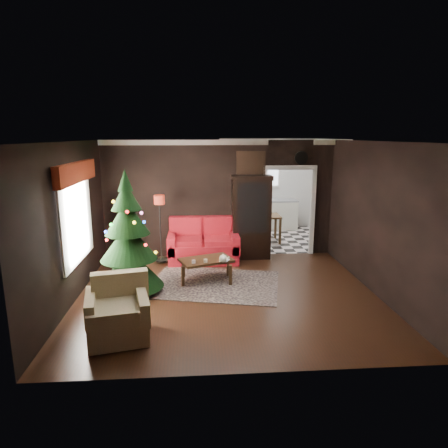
{
  "coord_description": "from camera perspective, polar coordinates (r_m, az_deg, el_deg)",
  "views": [
    {
      "loc": [
        -0.58,
        -6.86,
        2.9
      ],
      "look_at": [
        0.0,
        0.9,
        1.15
      ],
      "focal_mm": 31.65,
      "sensor_mm": 36.0,
      "label": 1
    }
  ],
  "objects": [
    {
      "name": "cup_a",
      "position": [
        7.78,
        -2.69,
        -5.3
      ],
      "size": [
        0.08,
        0.08,
        0.07
      ],
      "primitive_type": "cylinder",
      "rotation": [
        0.0,
        0.0,
        -0.04
      ],
      "color": "white",
      "rests_on": "coffee_table"
    },
    {
      "name": "painting",
      "position": [
        9.43,
        3.89,
        8.7
      ],
      "size": [
        0.62,
        0.05,
        0.52
      ],
      "primitive_type": "cube",
      "color": "#AA6C46",
      "rests_on": "wall_back"
    },
    {
      "name": "rug",
      "position": [
        7.96,
        -1.42,
        -8.64
      ],
      "size": [
        2.86,
        2.34,
        0.01
      ],
      "primitive_type": "cube",
      "rotation": [
        0.0,
        0.0,
        -0.22
      ],
      "color": "#352830",
      "rests_on": "ground"
    },
    {
      "name": "kitchen_floor",
      "position": [
        11.46,
        7.35,
        -2.07
      ],
      "size": [
        3.0,
        3.0,
        0.0
      ],
      "primitive_type": "plane",
      "color": "white",
      "rests_on": "ground"
    },
    {
      "name": "armchair",
      "position": [
        6.01,
        -15.2,
        -11.74
      ],
      "size": [
        1.04,
        1.04,
        0.9
      ],
      "primitive_type": null,
      "rotation": [
        0.0,
        0.0,
        0.21
      ],
      "color": "tan",
      "rests_on": "ground"
    },
    {
      "name": "floor",
      "position": [
        7.47,
        0.52,
        -10.18
      ],
      "size": [
        5.5,
        5.5,
        0.0
      ],
      "primitive_type": "plane",
      "color": "black",
      "rests_on": "ground"
    },
    {
      "name": "left_window",
      "position": [
        7.51,
        -20.66,
        0.72
      ],
      "size": [
        0.05,
        1.6,
        1.4
      ],
      "primitive_type": "cube",
      "color": "white",
      "rests_on": "wall_left"
    },
    {
      "name": "coffee_table",
      "position": [
        8.05,
        -2.57,
        -6.62
      ],
      "size": [
        1.16,
        0.92,
        0.46
      ],
      "primitive_type": null,
      "rotation": [
        0.0,
        0.0,
        0.35
      ],
      "color": "#321912",
      "rests_on": "rug"
    },
    {
      "name": "cup_b",
      "position": [
        7.73,
        -4.41,
        -5.43
      ],
      "size": [
        0.08,
        0.08,
        0.06
      ],
      "primitive_type": "cylinder",
      "rotation": [
        0.0,
        0.0,
        -0.05
      ],
      "color": "silver",
      "rests_on": "coffee_table"
    },
    {
      "name": "curio_cabinet",
      "position": [
        9.43,
        3.93,
        0.71
      ],
      "size": [
        0.9,
        0.45,
        1.9
      ],
      "primitive_type": null,
      "color": "black",
      "rests_on": "ground"
    },
    {
      "name": "loveseat",
      "position": [
        9.23,
        -3.01,
        -2.41
      ],
      "size": [
        1.7,
        0.9,
        1.0
      ],
      "primitive_type": null,
      "color": "#9C0008",
      "rests_on": "ground"
    },
    {
      "name": "wall_back",
      "position": [
        9.49,
        -0.72,
        3.59
      ],
      "size": [
        5.5,
        0.0,
        5.5
      ],
      "primitive_type": "plane",
      "rotation": [
        1.57,
        0.0,
        0.0
      ],
      "color": "black",
      "rests_on": "ground"
    },
    {
      "name": "doorway",
      "position": [
        9.81,
        9.26,
        1.64
      ],
      "size": [
        1.1,
        0.1,
        2.1
      ],
      "primitive_type": null,
      "color": "white",
      "rests_on": "ground"
    },
    {
      "name": "kitchen_table",
      "position": [
        11.03,
        6.19,
        -0.62
      ],
      "size": [
        0.7,
        0.7,
        0.75
      ],
      "primitive_type": null,
      "color": "brown",
      "rests_on": "ground"
    },
    {
      "name": "valance",
      "position": [
        7.38,
        -20.56,
        6.98
      ],
      "size": [
        0.12,
        2.1,
        0.35
      ],
      "primitive_type": "cube",
      "color": "maroon",
      "rests_on": "wall_left"
    },
    {
      "name": "wall_left",
      "position": [
        7.35,
        -21.36,
        0.01
      ],
      "size": [
        0.0,
        5.5,
        5.5
      ],
      "primitive_type": "plane",
      "rotation": [
        1.57,
        0.0,
        1.57
      ],
      "color": "black",
      "rests_on": "ground"
    },
    {
      "name": "teapot",
      "position": [
        7.74,
        -0.14,
        -4.99
      ],
      "size": [
        0.21,
        0.21,
        0.17
      ],
      "primitive_type": null,
      "rotation": [
        0.0,
        0.0,
        0.23
      ],
      "color": "white",
      "rests_on": "coffee_table"
    },
    {
      "name": "christmas_tree",
      "position": [
        7.46,
        -13.67,
        -2.05
      ],
      "size": [
        1.39,
        1.39,
        2.38
      ],
      "primitive_type": null,
      "rotation": [
        0.0,
        0.0,
        0.12
      ],
      "color": "black",
      "rests_on": "ground"
    },
    {
      "name": "floor_lamp",
      "position": [
        9.07,
        -9.18,
        -0.67
      ],
      "size": [
        0.29,
        0.29,
        1.54
      ],
      "primitive_type": null,
      "rotation": [
        0.0,
        0.0,
        -0.12
      ],
      "color": "black",
      "rests_on": "ground"
    },
    {
      "name": "wall_clock",
      "position": [
        9.66,
        11.07,
        9.37
      ],
      "size": [
        0.32,
        0.32,
        0.06
      ],
      "primitive_type": "cylinder",
      "color": "white",
      "rests_on": "wall_back"
    },
    {
      "name": "kitchen_window",
      "position": [
        12.57,
        6.25,
        7.14
      ],
      "size": [
        0.7,
        0.06,
        0.7
      ],
      "primitive_type": "cube",
      "color": "white",
      "rests_on": "ground"
    },
    {
      "name": "wall_front",
      "position": [
        4.64,
        3.13,
        -6.2
      ],
      "size": [
        5.5,
        0.0,
        5.5
      ],
      "primitive_type": "plane",
      "rotation": [
        -1.57,
        0.0,
        0.0
      ],
      "color": "black",
      "rests_on": "ground"
    },
    {
      "name": "book",
      "position": [
        7.85,
        -0.46,
        -4.52
      ],
      "size": [
        0.15,
        0.08,
        0.22
      ],
      "primitive_type": "imported",
      "rotation": [
        0.0,
        0.0,
        -0.4
      ],
      "color": "gray",
      "rests_on": "coffee_table"
    },
    {
      "name": "kitchen_counter",
      "position": [
        12.51,
        6.32,
        1.32
      ],
      "size": [
        1.8,
        0.6,
        0.9
      ],
      "primitive_type": "cube",
      "color": "white",
      "rests_on": "ground"
    },
    {
      "name": "ceiling",
      "position": [
        6.88,
        0.57,
        11.84
      ],
      "size": [
        5.5,
        5.5,
        0.0
      ],
      "primitive_type": "plane",
      "rotation": [
        3.14,
        0.0,
        0.0
      ],
      "color": "white",
      "rests_on": "ground"
    },
    {
      "name": "wall_right",
      "position": [
        7.77,
        21.21,
        0.67
      ],
      "size": [
        0.0,
        5.5,
        5.5
      ],
      "primitive_type": "plane",
      "rotation": [
        1.57,
        0.0,
        -1.57
      ],
      "color": "black",
      "rests_on": "ground"
    }
  ]
}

